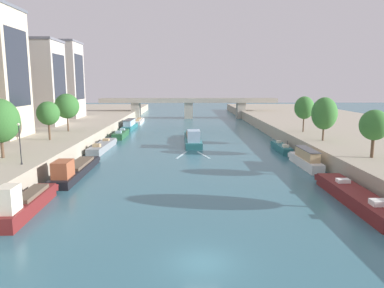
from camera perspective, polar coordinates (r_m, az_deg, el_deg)
ground_plane at (r=24.99m, az=1.69°, el=-18.37°), size 400.00×400.00×0.00m
quay_left at (r=85.14m, az=-25.13°, el=1.66°), size 36.00×170.00×2.58m
quay_right at (r=86.07m, az=24.35°, el=1.79°), size 36.00×170.00×2.58m
barge_midriver at (r=71.44m, az=0.12°, el=0.92°), size 3.33×18.68×3.21m
wake_behind_barge at (r=59.47m, az=0.06°, el=-1.74°), size 5.60×5.92×0.03m
moored_boat_left_near at (r=36.17m, az=-24.93°, el=-8.48°), size 2.12×11.22×3.53m
moored_boat_left_far at (r=48.41m, az=-18.16°, el=-3.86°), size 2.56×15.52×2.89m
moored_boat_left_second at (r=66.01m, az=-14.02°, el=-0.34°), size 2.59×13.90×2.33m
moored_boat_left_end at (r=80.88m, az=-11.23°, el=1.57°), size 2.27×10.90×2.38m
moored_boat_left_downstream at (r=94.71m, az=-9.87°, el=3.00°), size 2.65×12.36×2.55m
moored_boat_left_gap_after at (r=109.08m, az=-8.55°, el=3.60°), size 2.93×13.68×2.07m
moored_boat_right_second at (r=39.18m, az=24.56°, el=-7.65°), size 2.69×15.41×2.41m
moored_boat_right_midway at (r=53.30m, az=17.64°, el=-2.31°), size 1.93×10.75×2.70m
moored_boat_right_far at (r=64.70m, az=14.00°, el=-0.55°), size 1.76×10.03×2.30m
tree_left_distant at (r=49.85m, az=-28.25°, el=3.28°), size 4.64×4.64×7.35m
tree_left_third at (r=62.91m, az=-21.91°, el=4.55°), size 3.66×3.66×6.29m
tree_left_past_mid at (r=73.04m, az=-19.28°, el=5.71°), size 4.58×4.58×7.24m
tree_right_midway at (r=49.54m, az=27.01°, el=2.68°), size 3.54×3.54×5.98m
tree_right_past_mid at (r=61.45m, az=20.31°, el=4.57°), size 4.04×4.04×6.98m
tree_right_nearest at (r=71.48m, az=17.43°, el=5.52°), size 3.67×3.67×6.75m
lamppost_left_bank at (r=44.97m, az=-25.70°, el=0.30°), size 0.28×0.28×4.76m
building_left_corner at (r=86.86m, az=-23.99°, el=8.89°), size 12.18×9.35×18.56m
building_left_tall at (r=103.74m, az=-20.14°, el=9.57°), size 10.40×9.83×20.20m
bridge_far at (r=121.84m, az=-0.55°, el=6.13°), size 59.63×4.40×6.83m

